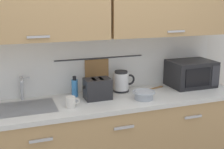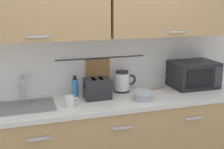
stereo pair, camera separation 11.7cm
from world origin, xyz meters
name	(u,v)px [view 1 (the left image)]	position (x,y,z in m)	size (l,w,h in m)	color
counter_unit	(111,142)	(-0.01, 0.30, 0.46)	(2.53, 0.64, 0.90)	tan
back_wall_assembly	(103,29)	(0.00, 0.53, 1.52)	(3.70, 0.41, 2.50)	silver
sink_faucet	(22,85)	(-0.77, 0.53, 1.04)	(0.09, 0.17, 0.22)	#B2B5BA
microwave	(191,73)	(0.93, 0.41, 1.04)	(0.46, 0.35, 0.27)	black
electric_kettle	(121,81)	(0.17, 0.48, 1.00)	(0.23, 0.16, 0.21)	black
dish_soap_bottle	(75,88)	(-0.30, 0.48, 0.99)	(0.06, 0.06, 0.20)	#3F8CD8
mug_near_sink	(71,102)	(-0.40, 0.20, 0.95)	(0.12, 0.08, 0.09)	silver
mixing_bowl	(144,94)	(0.27, 0.18, 0.94)	(0.21, 0.21, 0.08)	#A5ADB7
toaster	(97,89)	(-0.12, 0.34, 1.00)	(0.26, 0.17, 0.19)	#232326
wooden_spoon	(155,88)	(0.54, 0.45, 0.91)	(0.27, 0.10, 0.01)	#9E7042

